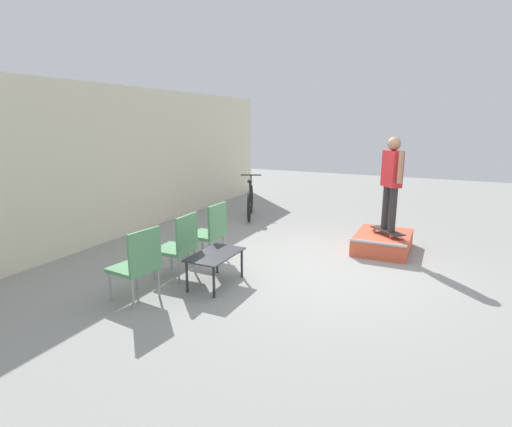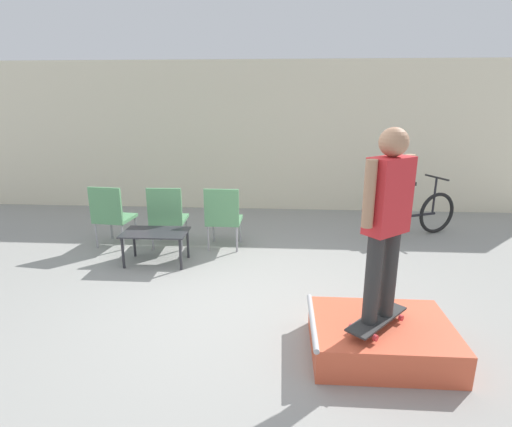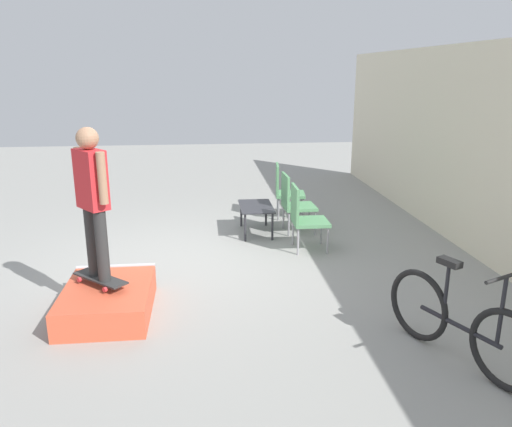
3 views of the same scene
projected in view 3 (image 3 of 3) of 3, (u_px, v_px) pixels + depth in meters
The scene contains 10 objects.
ground_plane at pixel (180, 264), 6.98m from camera, with size 24.00×24.00×0.00m, color gray.
house_wall_back at pixel (481, 152), 7.01m from camera, with size 12.00×0.06×3.00m.
skate_ramp_box at pixel (108, 300), 5.51m from camera, with size 1.28×0.94×0.33m.
skateboard_on_ramp at pixel (100, 278), 5.50m from camera, with size 0.63×0.67×0.07m.
person_skater at pixel (92, 192), 5.24m from camera, with size 0.46×0.39×1.65m.
coffee_table at pixel (256, 209), 8.21m from camera, with size 0.90×0.53×0.47m.
patio_chair_left at pixel (285, 189), 9.08m from camera, with size 0.58×0.58×0.98m.
patio_chair_center at pixel (294, 201), 8.23m from camera, with size 0.54×0.54×0.98m.
patio_chair_right at pixel (304, 215), 7.40m from camera, with size 0.53×0.53×0.98m.
bicycle at pixel (459, 324), 4.53m from camera, with size 1.57×0.76×1.00m.
Camera 3 is at (6.60, 0.36, 2.59)m, focal length 35.00 mm.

